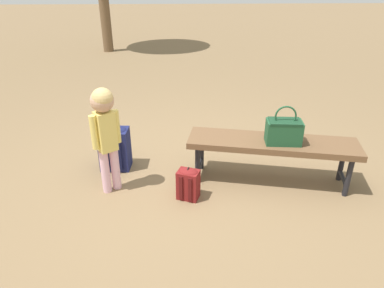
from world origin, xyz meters
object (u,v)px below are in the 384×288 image
park_bench (272,146)px  handbag (284,131)px  backpack_small (188,183)px  backpack_large (115,146)px  child_standing (105,125)px

park_bench → handbag: bearing=143.5°
park_bench → backpack_small: park_bench is taller
backpack_large → backpack_small: bearing=142.0°
child_standing → backpack_large: size_ratio=2.01×
park_bench → handbag: handbag is taller
backpack_small → backpack_large: bearing=-38.0°
handbag → backpack_large: handbag is taller
child_standing → park_bench: bearing=-176.6°
park_bench → handbag: size_ratio=4.48×
backpack_large → park_bench: bearing=168.0°
park_bench → backpack_small: size_ratio=5.10×
park_bench → backpack_large: backpack_large is taller
park_bench → backpack_small: 0.88m
handbag → child_standing: 1.62m
backpack_small → park_bench: bearing=-162.5°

